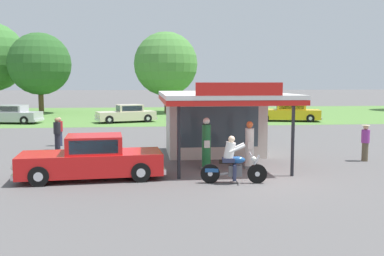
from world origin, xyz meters
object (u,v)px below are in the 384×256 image
object	(u,v)px
bystander_admiring_sedan	(365,142)
gas_pump_offside	(249,147)
parked_car_back_row_far_right	(288,113)
bystander_chatting_near_pumps	(57,133)
gas_pump_nearside	(206,146)
bystander_leaning_by_kiosk	(60,131)
parked_car_back_row_left	(10,115)
parked_car_back_row_centre	(212,114)
motorcycle_with_rider	(233,164)
parked_car_back_row_centre_left	(127,114)
featured_classic_sedan	(92,159)

from	to	relation	value
bystander_admiring_sedan	gas_pump_offside	bearing A→B (deg)	-169.60
parked_car_back_row_far_right	bystander_chatting_near_pumps	world-z (taller)	bystander_chatting_near_pumps
gas_pump_nearside	bystander_leaning_by_kiosk	xyz separation A→B (m)	(-6.72, 6.82, -0.13)
parked_car_back_row_left	parked_car_back_row_centre	distance (m)	16.19
parked_car_back_row_left	bystander_admiring_sedan	world-z (taller)	bystander_admiring_sedan
parked_car_back_row_left	bystander_chatting_near_pumps	bearing A→B (deg)	-65.90
motorcycle_with_rider	parked_car_back_row_far_right	distance (m)	23.54
parked_car_back_row_far_right	gas_pump_nearside	bearing A→B (deg)	-116.53
gas_pump_nearside	parked_car_back_row_far_right	size ratio (longest dim) A/B	0.34
gas_pump_offside	bystander_admiring_sedan	world-z (taller)	gas_pump_offside
parked_car_back_row_centre	bystander_leaning_by_kiosk	size ratio (longest dim) A/B	3.37
motorcycle_with_rider	bystander_admiring_sedan	size ratio (longest dim) A/B	1.42
parked_car_back_row_far_right	bystander_leaning_by_kiosk	world-z (taller)	parked_car_back_row_far_right
bystander_leaning_by_kiosk	parked_car_back_row_left	bearing A→B (deg)	115.86
bystander_chatting_near_pumps	parked_car_back_row_centre_left	bearing A→B (deg)	78.88
gas_pump_nearside	bystander_admiring_sedan	distance (m)	6.95
gas_pump_nearside	parked_car_back_row_left	bearing A→B (deg)	123.34
parked_car_back_row_centre	bystander_leaning_by_kiosk	xyz separation A→B (m)	(-9.91, -12.06, 0.08)
parked_car_back_row_left	parked_car_back_row_centre_left	size ratio (longest dim) A/B	1.03
gas_pump_offside	parked_car_back_row_centre	distance (m)	18.94
bystander_admiring_sedan	parked_car_back_row_centre	bearing A→B (deg)	101.67
featured_classic_sedan	parked_car_back_row_centre	world-z (taller)	same
parked_car_back_row_centre	bystander_leaning_by_kiosk	bearing A→B (deg)	-129.41
parked_car_back_row_centre	bystander_admiring_sedan	distance (m)	18.30
gas_pump_offside	parked_car_back_row_far_right	xyz separation A→B (m)	(7.95, 19.28, -0.11)
parked_car_back_row_far_right	featured_classic_sedan	bearing A→B (deg)	-123.90
motorcycle_with_rider	parked_car_back_row_centre_left	world-z (taller)	motorcycle_with_rider
gas_pump_offside	parked_car_back_row_centre_left	size ratio (longest dim) A/B	0.36
featured_classic_sedan	parked_car_back_row_left	bearing A→B (deg)	112.84
gas_pump_nearside	bystander_admiring_sedan	bearing A→B (deg)	7.90
parked_car_back_row_centre	bystander_leaning_by_kiosk	world-z (taller)	parked_car_back_row_centre
motorcycle_with_rider	parked_car_back_row_centre_left	xyz separation A→B (m)	(-4.28, 22.15, 0.00)
bystander_admiring_sedan	parked_car_back_row_centre_left	bearing A→B (deg)	119.56
gas_pump_nearside	featured_classic_sedan	distance (m)	4.34
featured_classic_sedan	parked_car_back_row_centre_left	world-z (taller)	featured_classic_sedan
parked_car_back_row_left	parked_car_back_row_centre	world-z (taller)	parked_car_back_row_centre
gas_pump_nearside	bystander_leaning_by_kiosk	size ratio (longest dim) A/B	1.33
motorcycle_with_rider	featured_classic_sedan	distance (m)	4.83
motorcycle_with_rider	bystander_admiring_sedan	distance (m)	7.20
bystander_leaning_by_kiosk	bystander_chatting_near_pumps	bearing A→B (deg)	-83.81
parked_car_back_row_left	parked_car_back_row_centre_left	distance (m)	9.23
motorcycle_with_rider	parked_car_back_row_centre_left	bearing A→B (deg)	100.95
featured_classic_sedan	parked_car_back_row_centre_left	bearing A→B (deg)	88.91
parked_car_back_row_far_right	bystander_admiring_sedan	xyz separation A→B (m)	(-2.74, -18.32, 0.10)
gas_pump_offside	bystander_leaning_by_kiosk	xyz separation A→B (m)	(-8.40, 6.82, -0.05)
featured_classic_sedan	parked_car_back_row_far_right	distance (m)	24.71
gas_pump_offside	motorcycle_with_rider	world-z (taller)	gas_pump_offside
parked_car_back_row_far_right	parked_car_back_row_centre	xyz separation A→B (m)	(-6.44, -0.40, -0.02)
gas_pump_offside	bystander_chatting_near_pumps	bearing A→B (deg)	146.80
gas_pump_offside	bystander_admiring_sedan	distance (m)	5.29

